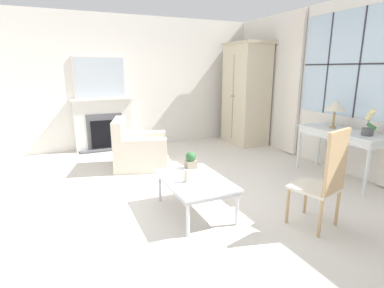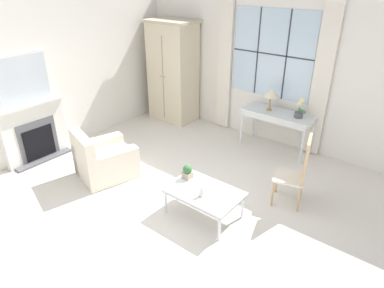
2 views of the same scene
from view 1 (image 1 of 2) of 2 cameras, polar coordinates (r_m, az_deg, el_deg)
name	(u,v)px [view 1 (image 1 of 2)]	position (r m, az deg, el deg)	size (l,w,h in m)	color
ground_plane	(172,196)	(4.19, -3.92, -9.78)	(14.00, 14.00, 0.00)	silver
wall_back_windowed	(342,87)	(5.62, 26.65, 9.72)	(7.20, 0.14, 2.80)	silver
wall_left	(150,82)	(6.91, -8.04, 11.53)	(0.06, 7.20, 2.80)	silver
fireplace	(104,120)	(6.66, -16.49, 4.50)	(0.34, 1.27, 1.96)	#515156
armoire	(246,94)	(7.03, 10.19, 9.35)	(1.10, 0.73, 2.27)	beige
console_table	(342,136)	(5.18, 26.69, 1.45)	(1.36, 0.55, 0.78)	silver
table_lamp	(335,106)	(5.22, 25.62, 6.54)	(0.31, 0.31, 0.44)	#9E7F47
potted_orchid	(369,125)	(4.90, 30.62, 3.21)	(0.20, 0.16, 0.38)	#4C4C51
armchair_upholstered	(139,151)	(5.36, -10.06, -1.38)	(1.03, 1.08, 0.86)	beige
side_chair_wooden	(326,176)	(3.46, 24.13, -5.63)	(0.55, 0.55, 1.11)	beige
coffee_table	(195,182)	(3.59, 0.59, -7.28)	(1.04, 0.69, 0.43)	silver
potted_plant_small	(191,160)	(3.92, -0.25, -3.04)	(0.14, 0.14, 0.22)	tan
pillar_candle	(187,176)	(3.46, -1.04, -6.19)	(0.08, 0.08, 0.16)	silver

